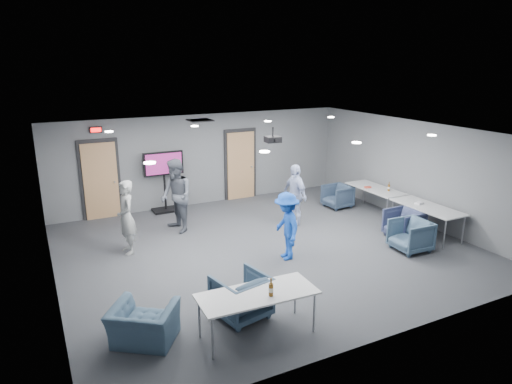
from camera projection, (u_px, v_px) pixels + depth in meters
name	position (u px, v px, depth m)	size (l,w,h in m)	color
floor	(266.00, 248.00, 10.60)	(9.00, 9.00, 0.00)	#33353A
ceiling	(267.00, 133.00, 9.86)	(9.00, 9.00, 0.00)	silver
wall_back	(203.00, 160.00, 13.66)	(9.00, 0.02, 2.70)	slate
wall_front	(392.00, 259.00, 6.80)	(9.00, 0.02, 2.70)	slate
wall_left	(48.00, 224.00, 8.28)	(0.02, 8.00, 2.70)	slate
wall_right	(415.00, 172.00, 12.18)	(0.02, 8.00, 2.70)	slate
door_left	(101.00, 180.00, 12.40)	(1.06, 0.17, 2.24)	black
door_right	(240.00, 165.00, 14.22)	(1.06, 0.17, 2.24)	black
exit_sign	(96.00, 130.00, 12.00)	(0.32, 0.08, 0.16)	black
hvac_diffuser	(200.00, 120.00, 12.04)	(0.60, 0.60, 0.03)	black
downlights	(267.00, 133.00, 9.86)	(6.18, 3.78, 0.02)	white
person_a	(126.00, 217.00, 10.16)	(0.61, 0.40, 1.68)	#999C9A
person_b	(176.00, 196.00, 11.43)	(0.91, 0.71, 1.87)	#545A65
person_c	(295.00, 195.00, 11.99)	(0.95, 0.40, 1.62)	silver
person_d	(287.00, 226.00, 9.87)	(0.97, 0.56, 1.50)	#1B4AB3
chair_right_a	(337.00, 196.00, 13.49)	(0.72, 0.74, 0.67)	#34445A
chair_right_b	(404.00, 224.00, 11.17)	(0.76, 0.78, 0.71)	#353D5C
chair_right_c	(411.00, 235.00, 10.40)	(0.77, 0.79, 0.72)	#3E556B
chair_front_a	(241.00, 296.00, 7.68)	(0.82, 0.84, 0.77)	#394E62
chair_front_b	(144.00, 324.00, 6.99)	(0.95, 0.83, 0.62)	#3E566C
table_right_a	(375.00, 190.00, 12.92)	(0.76, 1.82, 0.73)	#AEB1B3
table_right_b	(427.00, 208.00, 11.29)	(0.78, 1.87, 0.73)	#AEB1B3
table_front_left	(257.00, 296.00, 7.08)	(1.90, 0.86, 0.73)	#AEB1B3
bottle_front	(271.00, 289.00, 6.96)	(0.08, 0.08, 0.29)	brown
bottle_right	(389.00, 188.00, 12.60)	(0.07, 0.07, 0.26)	brown
snack_box	(368.00, 187.00, 12.93)	(0.18, 0.12, 0.04)	#B93E2E
wrapper	(419.00, 203.00, 11.48)	(0.21, 0.14, 0.05)	silver
tv_stand	(164.00, 178.00, 12.98)	(1.14, 0.54, 1.75)	black
projector	(273.00, 139.00, 10.83)	(0.38, 0.36, 0.36)	black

